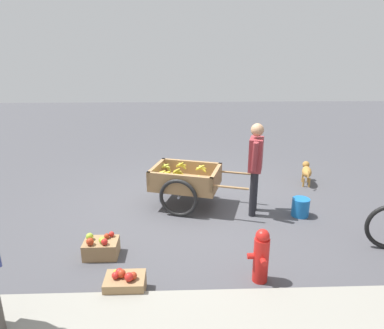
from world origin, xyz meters
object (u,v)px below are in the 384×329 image
apple_crate (101,247)px  mixed_fruit_crate (125,284)px  dog (307,171)px  vendor_person (256,162)px  fire_hydrant (261,256)px  fruit_cart (185,181)px  plastic_bucket (300,207)px

apple_crate → mixed_fruit_crate: mixed_fruit_crate is taller
dog → vendor_person: bearing=43.5°
fire_hydrant → mixed_fruit_crate: size_ratio=1.52×
fruit_cart → mixed_fruit_crate: size_ratio=4.09×
dog → fire_hydrant: bearing=62.3°
vendor_person → fruit_cart: bearing=-16.5°
vendor_person → fire_hydrant: bearing=81.2°
dog → plastic_bucket: size_ratio=2.21×
vendor_person → plastic_bucket: bearing=169.6°
vendor_person → fire_hydrant: (0.27, 1.78, -0.56)m
fire_hydrant → vendor_person: bearing=-98.8°
apple_crate → mixed_fruit_crate: size_ratio=1.00×
fruit_cart → mixed_fruit_crate: bearing=73.0°
plastic_bucket → mixed_fruit_crate: (2.56, 1.84, -0.02)m
vendor_person → plastic_bucket: 1.06m
dog → mixed_fruit_crate: (3.14, 3.23, -0.14)m
plastic_bucket → mixed_fruit_crate: mixed_fruit_crate is taller
vendor_person → dog: (-1.32, -1.25, -0.62)m
fruit_cart → fire_hydrant: size_ratio=2.68×
apple_crate → fire_hydrant: bearing=163.4°
mixed_fruit_crate → fire_hydrant: bearing=-172.9°
fruit_cart → plastic_bucket: (-1.86, 0.47, -0.29)m
dog → mixed_fruit_crate: bearing=45.8°
apple_crate → mixed_fruit_crate: 0.88m
apple_crate → dog: bearing=-145.5°
fire_hydrant → mixed_fruit_crate: fire_hydrant is taller
fruit_cart → plastic_bucket: 1.94m
dog → fire_hydrant: size_ratio=0.98×
plastic_bucket → vendor_person: bearing=-10.4°
dog → apple_crate: (3.56, 2.45, -0.14)m
fruit_cart → apple_crate: bearing=53.6°
vendor_person → apple_crate: vendor_person is taller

